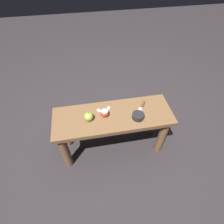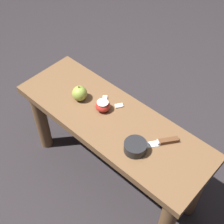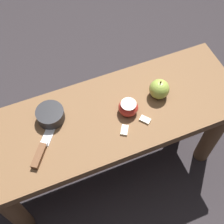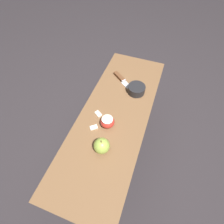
{
  "view_description": "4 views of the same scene",
  "coord_description": "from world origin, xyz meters",
  "px_view_note": "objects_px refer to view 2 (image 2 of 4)",
  "views": [
    {
      "loc": [
        0.18,
        0.96,
        1.63
      ],
      "look_at": [
        0.01,
        -0.01,
        0.53
      ],
      "focal_mm": 28.0,
      "sensor_mm": 36.0,
      "label": 1
    },
    {
      "loc": [
        -0.66,
        0.71,
        1.62
      ],
      "look_at": [
        0.01,
        -0.01,
        0.53
      ],
      "focal_mm": 50.0,
      "sensor_mm": 36.0,
      "label": 2
    },
    {
      "loc": [
        -0.21,
        -0.55,
        1.48
      ],
      "look_at": [
        0.01,
        -0.01,
        0.53
      ],
      "focal_mm": 50.0,
      "sensor_mm": 36.0,
      "label": 3
    },
    {
      "loc": [
        0.51,
        0.17,
        1.27
      ],
      "look_at": [
        0.01,
        -0.01,
        0.53
      ],
      "focal_mm": 28.0,
      "sensor_mm": 36.0,
      "label": 4
    }
  ],
  "objects_px": {
    "bowl": "(135,147)",
    "apple_whole": "(80,93)",
    "knife": "(162,142)",
    "apple_cut": "(103,106)",
    "wooden_bench": "(111,134)"
  },
  "relations": [
    {
      "from": "bowl",
      "to": "apple_whole",
      "type": "bearing_deg",
      "value": -7.51
    },
    {
      "from": "knife",
      "to": "apple_whole",
      "type": "xyz_separation_m",
      "value": [
        0.47,
        0.06,
        0.03
      ]
    },
    {
      "from": "apple_whole",
      "to": "apple_cut",
      "type": "bearing_deg",
      "value": -169.79
    },
    {
      "from": "wooden_bench",
      "to": "bowl",
      "type": "distance_m",
      "value": 0.25
    },
    {
      "from": "knife",
      "to": "wooden_bench",
      "type": "bearing_deg",
      "value": -43.82
    },
    {
      "from": "apple_whole",
      "to": "wooden_bench",
      "type": "bearing_deg",
      "value": -176.93
    },
    {
      "from": "wooden_bench",
      "to": "apple_cut",
      "type": "bearing_deg",
      "value": -10.97
    },
    {
      "from": "wooden_bench",
      "to": "knife",
      "type": "relative_size",
      "value": 5.74
    },
    {
      "from": "wooden_bench",
      "to": "bowl",
      "type": "xyz_separation_m",
      "value": [
        -0.2,
        0.06,
        0.14
      ]
    },
    {
      "from": "apple_whole",
      "to": "bowl",
      "type": "xyz_separation_m",
      "value": [
        -0.41,
        0.05,
        -0.01
      ]
    },
    {
      "from": "knife",
      "to": "apple_cut",
      "type": "xyz_separation_m",
      "value": [
        0.33,
        0.03,
        0.02
      ]
    },
    {
      "from": "knife",
      "to": "bowl",
      "type": "bearing_deg",
      "value": 6.0
    },
    {
      "from": "wooden_bench",
      "to": "apple_cut",
      "type": "height_order",
      "value": "apple_cut"
    },
    {
      "from": "wooden_bench",
      "to": "knife",
      "type": "xyz_separation_m",
      "value": [
        -0.27,
        -0.05,
        0.13
      ]
    },
    {
      "from": "knife",
      "to": "apple_whole",
      "type": "distance_m",
      "value": 0.48
    }
  ]
}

